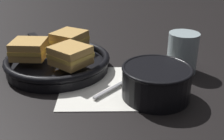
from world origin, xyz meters
TOP-DOWN VIEW (x-y plane):
  - ground_plane at (0.00, 0.00)m, footprint 4.00×4.00m
  - napkin at (0.01, 0.02)m, footprint 0.30×0.27m
  - soup_bowl at (0.09, -0.05)m, footprint 0.16×0.16m
  - spoon at (0.04, 0.03)m, footprint 0.14×0.11m
  - skillet at (-0.12, 0.15)m, footprint 0.28×0.39m
  - sandwich_near_left at (-0.19, 0.15)m, footprint 0.11×0.10m
  - sandwich_near_right at (-0.09, 0.09)m, footprint 0.12×0.12m
  - sandwich_far_left at (-0.08, 0.21)m, footprint 0.12×0.12m
  - drinking_glass at (0.20, 0.07)m, footprint 0.08×0.08m

SIDE VIEW (x-z plane):
  - ground_plane at x=0.00m, z-range 0.00..0.00m
  - napkin at x=0.01m, z-range 0.00..0.00m
  - spoon at x=0.04m, z-range 0.00..0.01m
  - skillet at x=-0.12m, z-range 0.00..0.04m
  - soup_bowl at x=0.09m, z-range 0.00..0.08m
  - drinking_glass at x=0.20m, z-range 0.00..0.11m
  - sandwich_near_left at x=-0.19m, z-range 0.04..0.09m
  - sandwich_near_right at x=-0.09m, z-range 0.04..0.09m
  - sandwich_far_left at x=-0.08m, z-range 0.04..0.09m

